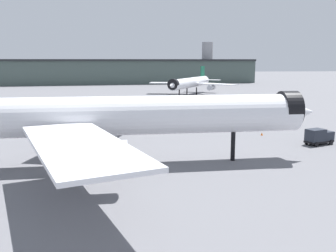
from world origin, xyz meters
The scene contains 6 objects.
ground centered at (0.00, 0.00, 0.00)m, with size 900.00×900.00×0.00m, color slate.
airliner_near_gate centered at (1.58, 1.60, 7.36)m, with size 62.63×57.19×16.71m.
airliner_far_taxiway centered at (30.27, 111.93, 5.59)m, with size 37.91×42.11×12.69m.
terminal_building centered at (-34.48, 194.71, 8.23)m, with size 250.37×51.26×27.71m.
service_truck_front centered at (38.74, 11.81, 1.59)m, with size 5.96×4.13×3.00m.
traffic_cone_near_nose centered at (31.19, 21.20, 0.31)m, with size 0.49×0.49×0.61m, color #F2600C.
Camera 1 is at (4.18, -53.01, 15.57)m, focal length 39.80 mm.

